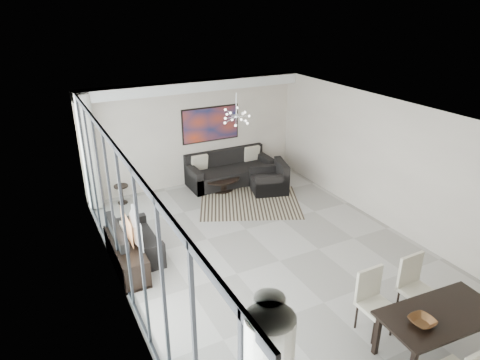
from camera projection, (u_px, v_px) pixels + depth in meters
room_shell at (303, 191)px, 8.20m from camera, size 6.00×9.00×2.90m
window_wall at (130, 229)px, 6.79m from camera, size 0.37×8.95×2.90m
soffit at (194, 86)px, 11.00m from camera, size 5.98×0.40×0.26m
painting at (211, 124)px, 11.79m from camera, size 1.68×0.04×0.98m
chandelier at (236, 116)px, 9.82m from camera, size 0.66×0.66×0.71m
rug at (250, 203)px, 11.00m from camera, size 3.09×2.80×0.01m
coffee_table at (221, 182)px, 11.72m from camera, size 1.04×1.04×0.36m
bowl_coffee at (220, 175)px, 11.68m from camera, size 0.28×0.28×0.07m
sofa_main at (230, 172)px, 12.15m from camera, size 2.42×0.99×0.88m
loveseat at (133, 245)px, 8.66m from camera, size 0.84×1.49×0.74m
armchair at (270, 181)px, 11.62m from camera, size 1.14×1.18×0.81m
side_table at (122, 191)px, 10.87m from camera, size 0.36×0.36×0.49m
tv_console at (126, 255)px, 8.27m from camera, size 0.49×1.74×0.54m
television at (132, 229)px, 8.12m from camera, size 0.23×0.98×0.56m
dining_table at (440, 318)px, 6.08m from camera, size 1.83×1.01×0.74m
dining_chair_nw at (372, 296)px, 6.60m from camera, size 0.49×0.49×1.06m
dining_chair_ne at (414, 282)px, 6.91m from camera, size 0.50×0.50×1.07m
bowl_dining at (422, 322)px, 5.84m from camera, size 0.35×0.35×0.08m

